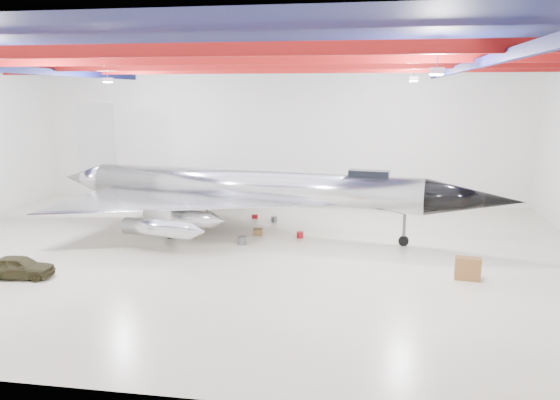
# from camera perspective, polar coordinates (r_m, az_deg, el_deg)

# --- Properties ---
(floor) EXTENTS (40.00, 40.00, 0.00)m
(floor) POSITION_cam_1_polar(r_m,az_deg,el_deg) (31.21, -4.90, -5.36)
(floor) COLOR beige
(floor) RESTS_ON ground
(wall_back) EXTENTS (40.00, 0.00, 40.00)m
(wall_back) POSITION_cam_1_polar(r_m,az_deg,el_deg) (44.74, -0.29, 6.85)
(wall_back) COLOR silver
(wall_back) RESTS_ON floor
(ceiling) EXTENTS (40.00, 40.00, 0.00)m
(ceiling) POSITION_cam_1_polar(r_m,az_deg,el_deg) (30.01, -5.26, 15.21)
(ceiling) COLOR #0A0F38
(ceiling) RESTS_ON wall_back
(ceiling_structure) EXTENTS (39.50, 29.50, 1.08)m
(ceiling_structure) POSITION_cam_1_polar(r_m,az_deg,el_deg) (29.97, -5.24, 13.92)
(ceiling_structure) COLOR maroon
(ceiling_structure) RESTS_ON ceiling
(jet_aircraft) EXTENTS (29.98, 19.49, 8.20)m
(jet_aircraft) POSITION_cam_1_polar(r_m,az_deg,el_deg) (34.53, -3.27, 0.85)
(jet_aircraft) COLOR silver
(jet_aircraft) RESTS_ON floor
(jeep) EXTENTS (3.44, 1.71, 1.13)m
(jeep) POSITION_cam_1_polar(r_m,az_deg,el_deg) (29.48, -25.62, -6.31)
(jeep) COLOR #312D18
(jeep) RESTS_ON floor
(desk) EXTENTS (1.27, 0.75, 1.10)m
(desk) POSITION_cam_1_polar(r_m,az_deg,el_deg) (27.88, 19.02, -6.80)
(desk) COLOR brown
(desk) RESTS_ON floor
(crate_ply) EXTENTS (0.69, 0.60, 0.42)m
(crate_ply) POSITION_cam_1_polar(r_m,az_deg,el_deg) (35.43, -8.85, -3.11)
(crate_ply) COLOR olive
(crate_ply) RESTS_ON floor
(toolbox_red) EXTENTS (0.40, 0.32, 0.28)m
(toolbox_red) POSITION_cam_1_polar(r_m,az_deg,el_deg) (39.14, -2.65, -1.73)
(toolbox_red) COLOR maroon
(toolbox_red) RESTS_ON floor
(engine_drum) EXTENTS (0.71, 0.71, 0.49)m
(engine_drum) POSITION_cam_1_polar(r_m,az_deg,el_deg) (32.49, -3.99, -4.24)
(engine_drum) COLOR #59595B
(engine_drum) RESTS_ON floor
(tool_chest) EXTENTS (0.45, 0.45, 0.38)m
(tool_chest) POSITION_cam_1_polar(r_m,az_deg,el_deg) (33.93, 2.11, -3.65)
(tool_chest) COLOR maroon
(tool_chest) RESTS_ON floor
(oil_barrel) EXTENTS (0.64, 0.54, 0.40)m
(oil_barrel) POSITION_cam_1_polar(r_m,az_deg,el_deg) (34.54, -2.34, -3.36)
(oil_barrel) COLOR olive
(oil_barrel) RESTS_ON floor
(spares_box) EXTENTS (0.55, 0.55, 0.38)m
(spares_box) POSITION_cam_1_polar(r_m,az_deg,el_deg) (37.99, -0.61, -2.03)
(spares_box) COLOR #59595B
(spares_box) RESTS_ON floor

